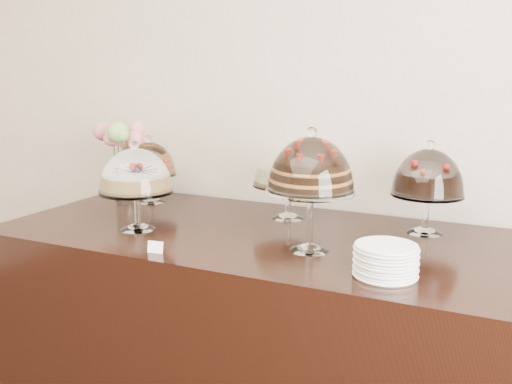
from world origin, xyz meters
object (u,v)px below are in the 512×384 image
at_px(display_counter, 261,332).
at_px(cake_stand_dark_choco, 428,176).
at_px(plate_stack, 386,260).
at_px(cake_stand_sugar_sponge, 136,174).
at_px(cake_stand_choco_layer, 311,169).
at_px(flower_vase, 123,149).
at_px(cake_stand_fruit_tart, 149,162).
at_px(cake_stand_cheesecake, 288,171).

bearing_deg(display_counter, cake_stand_dark_choco, 24.43).
bearing_deg(display_counter, plate_stack, -26.87).
distance_m(cake_stand_sugar_sponge, cake_stand_choco_layer, 0.76).
bearing_deg(cake_stand_choco_layer, flower_vase, 159.82).
bearing_deg(display_counter, cake_stand_fruit_tart, 160.57).
xyz_separation_m(cake_stand_sugar_sponge, cake_stand_dark_choco, (1.11, 0.46, 0.00)).
distance_m(cake_stand_sugar_sponge, plate_stack, 1.10).
distance_m(cake_stand_cheesecake, cake_stand_fruit_tart, 0.76).
xyz_separation_m(display_counter, plate_stack, (0.59, -0.30, 0.50)).
bearing_deg(cake_stand_cheesecake, cake_stand_choco_layer, -58.09).
xyz_separation_m(cake_stand_choco_layer, plate_stack, (0.32, -0.15, -0.25)).
bearing_deg(flower_vase, display_counter, -17.52).
xyz_separation_m(cake_stand_sugar_sponge, plate_stack, (1.08, -0.11, -0.18)).
bearing_deg(cake_stand_dark_choco, cake_stand_cheesecake, -178.04).
xyz_separation_m(cake_stand_choco_layer, cake_stand_cheesecake, (-0.25, 0.41, -0.09)).
bearing_deg(flower_vase, cake_stand_choco_layer, -20.18).
distance_m(display_counter, cake_stand_sugar_sponge, 0.86).
bearing_deg(cake_stand_sugar_sponge, cake_stand_choco_layer, 2.87).
bearing_deg(cake_stand_cheesecake, cake_stand_fruit_tart, 179.76).
relative_size(cake_stand_sugar_sponge, cake_stand_dark_choco, 0.99).
relative_size(cake_stand_dark_choco, flower_vase, 0.94).
height_order(display_counter, cake_stand_sugar_sponge, cake_stand_sugar_sponge).
bearing_deg(cake_stand_dark_choco, cake_stand_choco_layer, -129.38).
bearing_deg(cake_stand_fruit_tart, flower_vase, 170.60).
distance_m(display_counter, plate_stack, 0.83).
height_order(display_counter, cake_stand_cheesecake, cake_stand_cheesecake).
bearing_deg(plate_stack, cake_stand_cheesecake, 135.76).
distance_m(cake_stand_cheesecake, plate_stack, 0.81).
xyz_separation_m(cake_stand_sugar_sponge, cake_stand_cheesecake, (0.50, 0.44, -0.02)).
distance_m(cake_stand_dark_choco, plate_stack, 0.61).
xyz_separation_m(flower_vase, plate_stack, (1.52, -0.59, -0.20)).
bearing_deg(plate_stack, cake_stand_sugar_sponge, 174.04).
bearing_deg(cake_stand_dark_choco, display_counter, -155.57).
height_order(cake_stand_sugar_sponge, cake_stand_dark_choco, cake_stand_dark_choco).
relative_size(cake_stand_sugar_sponge, plate_stack, 1.84).
bearing_deg(cake_stand_cheesecake, flower_vase, 177.96).
xyz_separation_m(display_counter, cake_stand_sugar_sponge, (-0.49, -0.18, 0.69)).
relative_size(display_counter, flower_vase, 5.33).
height_order(display_counter, plate_stack, plate_stack).
distance_m(display_counter, cake_stand_dark_choco, 0.97).
distance_m(cake_stand_sugar_sponge, cake_stand_cheesecake, 0.67).
relative_size(display_counter, plate_stack, 10.66).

